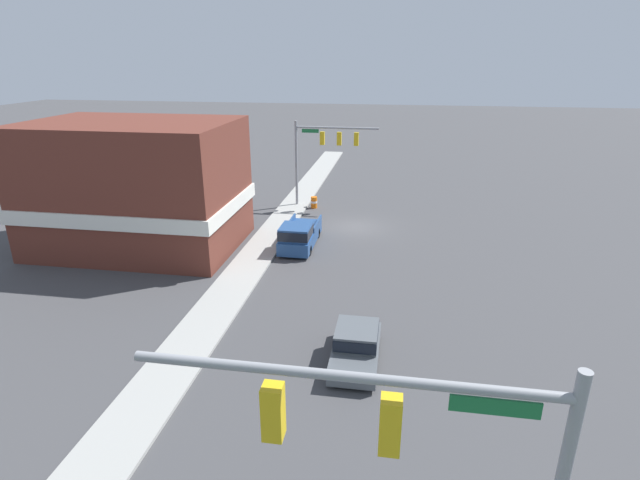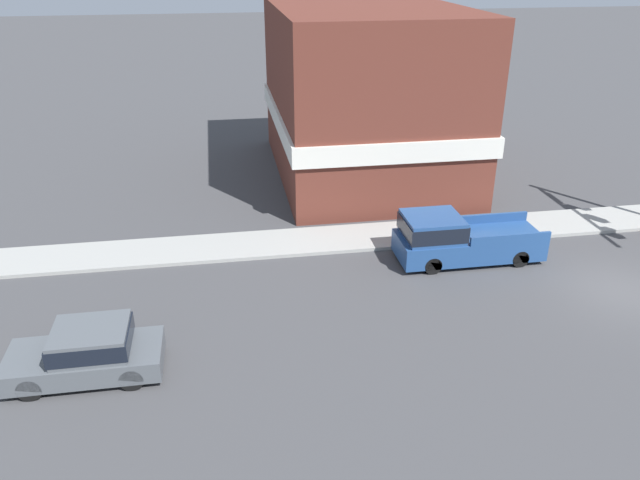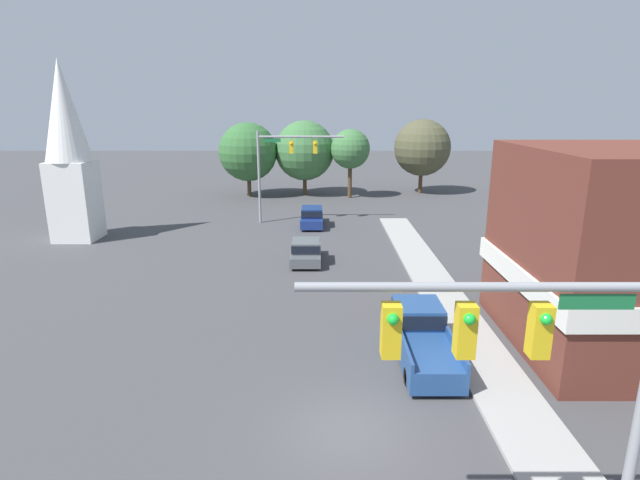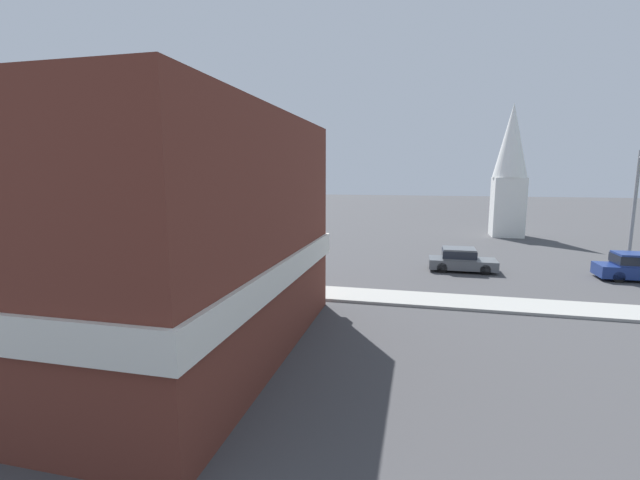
{
  "view_description": "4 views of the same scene",
  "coord_description": "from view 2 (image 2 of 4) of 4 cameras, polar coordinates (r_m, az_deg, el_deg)",
  "views": [
    {
      "loc": [
        -3.18,
        35.7,
        12.24
      ],
      "look_at": [
        1.19,
        8.96,
        2.16
      ],
      "focal_mm": 28.0,
      "sensor_mm": 36.0,
      "label": 1
    },
    {
      "loc": [
        -16.87,
        13.53,
        10.98
      ],
      "look_at": [
        0.72,
        10.6,
        2.49
      ],
      "focal_mm": 35.0,
      "sensor_mm": 36.0,
      "label": 2
    },
    {
      "loc": [
        -0.85,
        -13.53,
        9.91
      ],
      "look_at": [
        -0.84,
        11.63,
        3.09
      ],
      "focal_mm": 28.0,
      "sensor_mm": 36.0,
      "label": 3
    },
    {
      "loc": [
        27.01,
        14.88,
        6.32
      ],
      "look_at": [
        0.93,
        8.7,
        2.14
      ],
      "focal_mm": 24.0,
      "sensor_mm": 36.0,
      "label": 4
    }
  ],
  "objects": [
    {
      "name": "sidewalk_curb",
      "position": [
        28.49,
        19.77,
        1.37
      ],
      "size": [
        2.4,
        60.0,
        0.14
      ],
      "color": "#9E9E99",
      "rests_on": "ground"
    },
    {
      "name": "ground_plane",
      "position": [
        24.25,
        25.92,
        -4.26
      ],
      "size": [
        200.0,
        200.0,
        0.0
      ],
      "primitive_type": "plane",
      "color": "#424244"
    },
    {
      "name": "car_lead",
      "position": [
        18.67,
        -20.45,
        -9.5
      ],
      "size": [
        1.92,
        4.22,
        1.51
      ],
      "color": "black",
      "rests_on": "ground"
    },
    {
      "name": "corner_brick_building",
      "position": [
        32.37,
        4.15,
        13.05
      ],
      "size": [
        13.23,
        9.15,
        8.33
      ],
      "color": "brown",
      "rests_on": "ground"
    },
    {
      "name": "pickup_truck_parked",
      "position": [
        24.09,
        12.29,
        0.18
      ],
      "size": [
        2.04,
        5.48,
        1.88
      ],
      "color": "black",
      "rests_on": "ground"
    }
  ]
}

